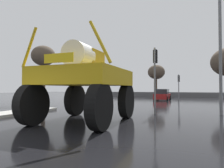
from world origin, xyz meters
name	(u,v)px	position (x,y,z in m)	size (l,w,h in m)	color
ground_plane	(137,102)	(0.00, 18.00, 0.00)	(120.00, 120.00, 0.00)	black
oversize_sprayer	(85,81)	(1.06, 4.50, 1.95)	(4.18, 5.46, 4.20)	black
sedan_ahead	(162,95)	(2.03, 23.69, 0.71)	(1.97, 4.15, 1.52)	maroon
traffic_signal_near_left	(40,77)	(-5.62, 8.82, 2.51)	(0.24, 0.54, 3.44)	slate
traffic_signal_near_right	(155,66)	(3.70, 8.81, 3.04)	(0.24, 0.54, 4.16)	slate
traffic_signal_far_left	(179,82)	(4.23, 22.93, 2.47)	(0.24, 0.55, 3.39)	slate
streetlight_near_right	(224,47)	(7.71, 9.77, 4.11)	(2.34, 0.24, 7.25)	slate
bare_tree_left	(43,57)	(-8.66, 12.56, 4.88)	(2.49, 2.49, 6.11)	#473828
bare_tree_far_center	(156,72)	(-0.19, 31.98, 4.53)	(3.03, 3.03, 5.85)	#473828
roadside_barrier	(160,94)	(0.00, 35.12, 0.45)	(28.83, 0.24, 0.90)	#59595B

